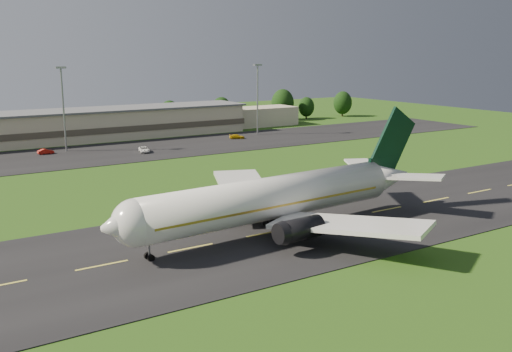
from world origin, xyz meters
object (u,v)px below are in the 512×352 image
airliner (276,198)px  terminal (55,127)px  light_mast_centre (63,99)px  service_vehicle_b (46,151)px  service_vehicle_c (144,149)px  service_vehicle_d (237,137)px  light_mast_east (257,91)px

airliner → terminal: (-6.13, 96.13, -0.67)m
light_mast_centre → service_vehicle_b: bearing=-161.4°
service_vehicle_b → service_vehicle_c: service_vehicle_c is taller
service_vehicle_b → service_vehicle_d: bearing=-96.5°
light_mast_east → service_vehicle_d: bearing=-154.7°
light_mast_east → service_vehicle_c: 42.97m
airliner → terminal: size_ratio=0.35×
service_vehicle_b → service_vehicle_d: (50.63, -2.77, 0.00)m
service_vehicle_d → light_mast_centre: bearing=109.5°
service_vehicle_b → service_vehicle_c: (20.64, -10.00, 0.06)m
light_mast_east → service_vehicle_b: 61.42m
terminal → service_vehicle_c: terminal is taller
terminal → service_vehicle_c: bearing=-63.3°
service_vehicle_c → light_mast_east: bearing=29.6°
light_mast_centre → service_vehicle_c: size_ratio=4.24×
service_vehicle_b → airliner: bearing=-174.1°
light_mast_east → service_vehicle_d: size_ratio=4.85×
terminal → light_mast_centre: size_ratio=7.13×
light_mast_centre → light_mast_east: (55.00, 0.00, 0.00)m
airliner → light_mast_centre: (-7.53, 79.95, 8.08)m
airliner → light_mast_centre: size_ratio=2.52×
service_vehicle_b → light_mast_centre: bearing=-74.7°
light_mast_centre → service_vehicle_c: 22.79m
service_vehicle_c → light_mast_centre: bearing=155.8°
service_vehicle_b → light_mast_east: bearing=-91.7°
light_mast_east → service_vehicle_b: bearing=-178.3°
light_mast_east → light_mast_centre: bearing=180.0°
light_mast_east → service_vehicle_c: size_ratio=4.24×
light_mast_east → service_vehicle_b: size_ratio=5.51×
service_vehicle_b → service_vehicle_d: size_ratio=0.88×
airliner → service_vehicle_d: airliner is taller
light_mast_centre → service_vehicle_c: light_mast_centre is taller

